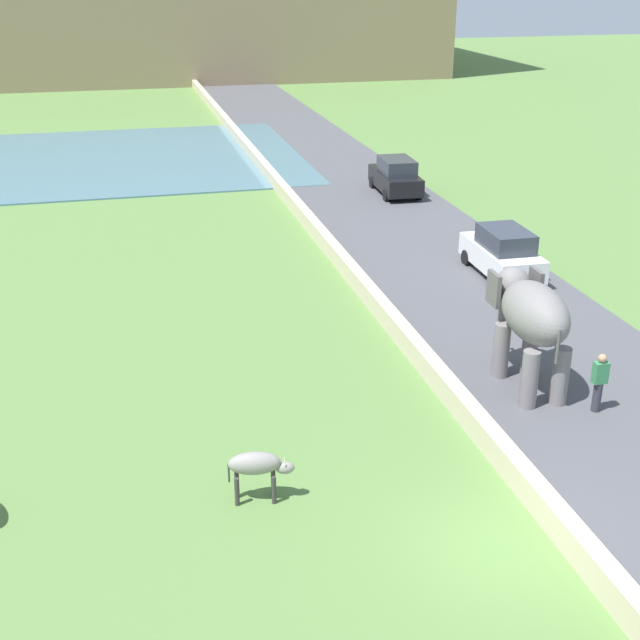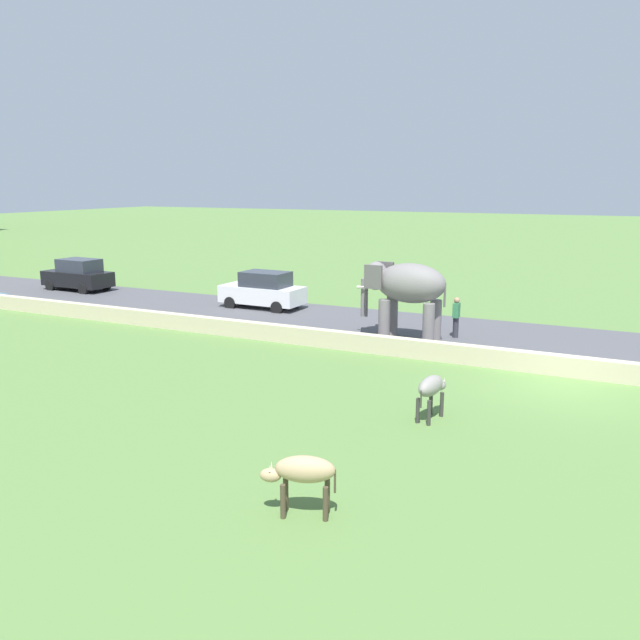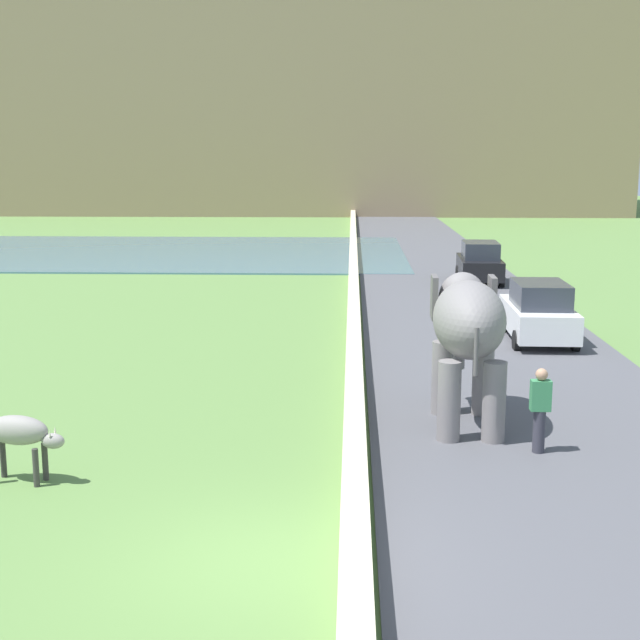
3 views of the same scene
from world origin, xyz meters
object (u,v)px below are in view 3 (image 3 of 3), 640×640
at_px(elephant, 468,327).
at_px(cow_grey, 20,434).
at_px(car_white, 539,312).
at_px(person_beside_elephant, 540,409).
at_px(car_black, 480,263).

xyz_separation_m(elephant, cow_grey, (-7.78, -3.36, -1.20)).
distance_m(elephant, car_white, 8.77).
relative_size(person_beside_elephant, cow_grey, 1.15).
distance_m(car_black, cow_grey, 25.81).
distance_m(person_beside_elephant, cow_grey, 9.05).
height_order(elephant, person_beside_elephant, elephant).
xyz_separation_m(elephant, person_beside_elephant, (1.12, -1.72, -1.16)).
xyz_separation_m(person_beside_elephant, cow_grey, (-8.90, -1.64, -0.04)).
height_order(car_white, cow_grey, car_white).
distance_m(car_white, cow_grey, 15.84).
bearing_deg(elephant, car_black, 81.09).
distance_m(elephant, person_beside_elephant, 2.36).
relative_size(car_black, cow_grey, 2.87).
height_order(elephant, car_black, elephant).
xyz_separation_m(car_white, car_black, (-0.00, 11.92, 0.00)).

